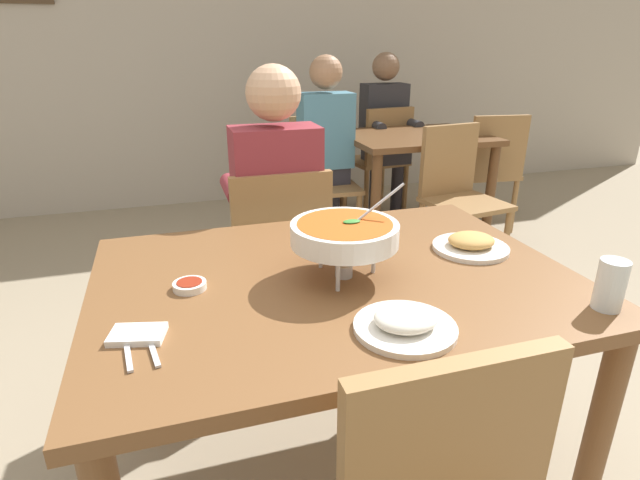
# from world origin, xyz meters

# --- Properties ---
(ground_plane) EXTENTS (16.00, 16.00, 0.00)m
(ground_plane) POSITION_xyz_m (0.00, 0.00, 0.00)
(ground_plane) COLOR gray
(cafe_rear_partition) EXTENTS (10.00, 0.10, 3.00)m
(cafe_rear_partition) POSITION_xyz_m (0.00, 3.41, 1.50)
(cafe_rear_partition) COLOR #BCB2A3
(cafe_rear_partition) RESTS_ON ground_plane
(dining_table_main) EXTENTS (1.35, 0.98, 0.77)m
(dining_table_main) POSITION_xyz_m (0.00, 0.00, 0.66)
(dining_table_main) COLOR brown
(dining_table_main) RESTS_ON ground_plane
(chair_diner_main) EXTENTS (0.44, 0.44, 0.90)m
(chair_diner_main) POSITION_xyz_m (-0.00, 0.78, 0.51)
(chair_diner_main) COLOR olive
(chair_diner_main) RESTS_ON ground_plane
(diner_main) EXTENTS (0.40, 0.45, 1.31)m
(diner_main) POSITION_xyz_m (0.00, 0.81, 0.75)
(diner_main) COLOR #2D2D38
(diner_main) RESTS_ON ground_plane
(curry_bowl) EXTENTS (0.33, 0.30, 0.26)m
(curry_bowl) POSITION_xyz_m (0.02, -0.02, 0.89)
(curry_bowl) COLOR silver
(curry_bowl) RESTS_ON dining_table_main
(rice_plate) EXTENTS (0.24, 0.24, 0.06)m
(rice_plate) POSITION_xyz_m (0.06, -0.33, 0.79)
(rice_plate) COLOR white
(rice_plate) RESTS_ON dining_table_main
(appetizer_plate) EXTENTS (0.24, 0.24, 0.06)m
(appetizer_plate) POSITION_xyz_m (0.47, 0.05, 0.79)
(appetizer_plate) COLOR white
(appetizer_plate) RESTS_ON dining_table_main
(sauce_dish) EXTENTS (0.09, 0.09, 0.02)m
(sauce_dish) POSITION_xyz_m (-0.41, 0.03, 0.78)
(sauce_dish) COLOR white
(sauce_dish) RESTS_ON dining_table_main
(napkin_folded) EXTENTS (0.14, 0.11, 0.02)m
(napkin_folded) POSITION_xyz_m (-0.53, -0.18, 0.77)
(napkin_folded) COLOR white
(napkin_folded) RESTS_ON dining_table_main
(fork_utensil) EXTENTS (0.03, 0.17, 0.01)m
(fork_utensil) POSITION_xyz_m (-0.55, -0.23, 0.77)
(fork_utensil) COLOR silver
(fork_utensil) RESTS_ON dining_table_main
(spoon_utensil) EXTENTS (0.04, 0.17, 0.01)m
(spoon_utensil) POSITION_xyz_m (-0.50, -0.23, 0.77)
(spoon_utensil) COLOR silver
(spoon_utensil) RESTS_ON dining_table_main
(drink_glass) EXTENTS (0.07, 0.07, 0.13)m
(drink_glass) POSITION_xyz_m (0.59, -0.38, 0.82)
(drink_glass) COLOR silver
(drink_glass) RESTS_ON dining_table_main
(dining_table_far) EXTENTS (1.00, 0.80, 0.77)m
(dining_table_far) POSITION_xyz_m (1.30, 2.03, 0.63)
(dining_table_far) COLOR brown
(dining_table_far) RESTS_ON ground_plane
(chair_bg_left) EXTENTS (0.47, 0.47, 0.90)m
(chair_bg_left) POSITION_xyz_m (0.62, 2.11, 0.51)
(chair_bg_left) COLOR olive
(chair_bg_left) RESTS_ON ground_plane
(chair_bg_middle) EXTENTS (0.49, 0.49, 0.90)m
(chair_bg_middle) POSITION_xyz_m (1.29, 2.58, 0.51)
(chair_bg_middle) COLOR olive
(chair_bg_middle) RESTS_ON ground_plane
(chair_bg_right) EXTENTS (0.48, 0.48, 0.90)m
(chair_bg_right) POSITION_xyz_m (0.71, 2.54, 0.51)
(chair_bg_right) COLOR olive
(chair_bg_right) RESTS_ON ground_plane
(chair_bg_corner) EXTENTS (0.50, 0.50, 0.90)m
(chair_bg_corner) POSITION_xyz_m (1.89, 1.95, 0.51)
(chair_bg_corner) COLOR olive
(chair_bg_corner) RESTS_ON ground_plane
(chair_bg_window) EXTENTS (0.50, 0.50, 0.90)m
(chair_bg_window) POSITION_xyz_m (1.33, 1.48, 0.51)
(chair_bg_window) COLOR olive
(chair_bg_window) RESTS_ON ground_plane
(patron_bg_left) EXTENTS (0.40, 0.45, 1.31)m
(patron_bg_left) POSITION_xyz_m (0.63, 2.10, 0.75)
(patron_bg_left) COLOR #2D2D38
(patron_bg_left) RESTS_ON ground_plane
(patron_bg_middle) EXTENTS (0.40, 0.45, 1.31)m
(patron_bg_middle) POSITION_xyz_m (1.32, 2.62, 0.75)
(patron_bg_middle) COLOR #2D2D38
(patron_bg_middle) RESTS_ON ground_plane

